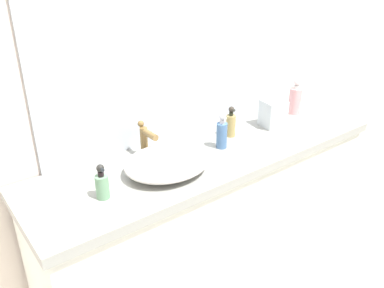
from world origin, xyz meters
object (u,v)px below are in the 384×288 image
at_px(soap_dispenser, 102,184).
at_px(spray_can, 231,124).
at_px(sink_basin, 168,162).
at_px(lotion_bottle, 295,99).
at_px(perfume_bottle, 222,134).
at_px(tissue_box, 273,112).

bearing_deg(soap_dispenser, spray_can, 9.79).
distance_m(sink_basin, spray_can, 0.47).
height_order(lotion_bottle, spray_can, lotion_bottle).
height_order(sink_basin, perfume_bottle, perfume_bottle).
relative_size(sink_basin, spray_can, 2.37).
relative_size(spray_can, tissue_box, 0.86).
relative_size(soap_dispenser, lotion_bottle, 0.68).
height_order(lotion_bottle, tissue_box, lotion_bottle).
distance_m(lotion_bottle, perfume_bottle, 0.64).
height_order(soap_dispenser, perfume_bottle, perfume_bottle).
bearing_deg(soap_dispenser, sink_basin, 3.20).
bearing_deg(lotion_bottle, sink_basin, -172.22).
bearing_deg(soap_dispenser, lotion_bottle, 6.70).
bearing_deg(tissue_box, lotion_bottle, 12.99).
bearing_deg(perfume_bottle, sink_basin, -173.04).
distance_m(lotion_bottle, spray_can, 0.51).
relative_size(lotion_bottle, spray_can, 1.31).
bearing_deg(tissue_box, soap_dispenser, -174.85).
height_order(sink_basin, soap_dispenser, soap_dispenser).
distance_m(lotion_bottle, tissue_box, 0.25).
relative_size(soap_dispenser, perfume_bottle, 0.82).
bearing_deg(lotion_bottle, perfume_bottle, -171.80).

